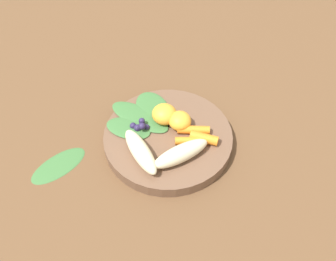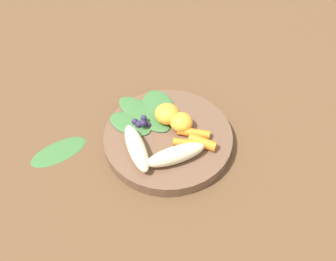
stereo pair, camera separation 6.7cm
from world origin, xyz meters
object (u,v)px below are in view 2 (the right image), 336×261
at_px(bowl, 168,138).
at_px(orange_segment_near, 167,114).
at_px(banana_peeled_right, 137,148).
at_px(kale_leaf_stray, 59,151).
at_px(banana_peeled_left, 176,155).

height_order(bowl, orange_segment_near, orange_segment_near).
relative_size(bowl, orange_segment_near, 5.12).
bearing_deg(banana_peeled_right, kale_leaf_stray, -118.29).
distance_m(bowl, banana_peeled_left, 0.07).
xyz_separation_m(banana_peeled_right, orange_segment_near, (-0.04, 0.09, 0.00)).
bearing_deg(orange_segment_near, banana_peeled_right, -65.31).
height_order(bowl, banana_peeled_right, banana_peeled_right).
xyz_separation_m(bowl, orange_segment_near, (-0.03, 0.02, 0.03)).
height_order(orange_segment_near, kale_leaf_stray, orange_segment_near).
distance_m(banana_peeled_right, kale_leaf_stray, 0.16).
height_order(banana_peeled_left, banana_peeled_right, same).
bearing_deg(banana_peeled_right, banana_peeled_left, 57.37).
bearing_deg(orange_segment_near, bowl, -28.56).
xyz_separation_m(banana_peeled_left, orange_segment_near, (-0.09, 0.04, 0.00)).
xyz_separation_m(orange_segment_near, kale_leaf_stray, (-0.06, -0.21, -0.04)).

